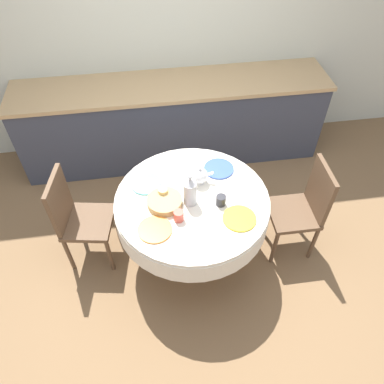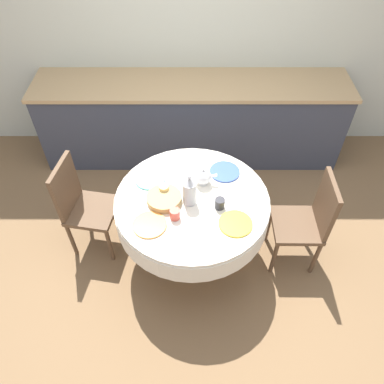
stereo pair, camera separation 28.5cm
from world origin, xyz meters
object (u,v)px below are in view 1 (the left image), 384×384
teapot (200,176)px  coffee_carafe (190,191)px  chair_right (77,216)px  chair_left (303,206)px

teapot → coffee_carafe: bearing=-118.3°
chair_right → coffee_carafe: 1.01m
coffee_carafe → teapot: (0.11, 0.20, -0.05)m
chair_right → coffee_carafe: size_ratio=3.27×
chair_right → teapot: bearing=100.2°
coffee_carafe → chair_right: bearing=167.9°
chair_right → teapot: size_ratio=5.23×
coffee_carafe → teapot: size_ratio=1.60×
chair_right → coffee_carafe: bearing=87.8°
chair_left → chair_right: bearing=85.3°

